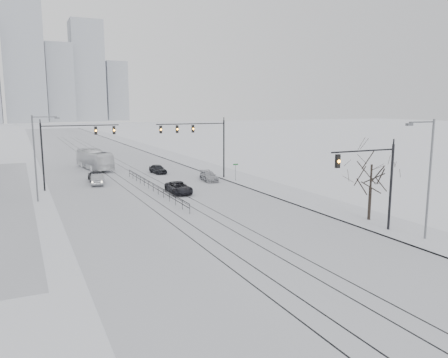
{
  "coord_description": "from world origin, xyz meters",
  "views": [
    {
      "loc": [
        -13.9,
        -18.94,
        9.91
      ],
      "look_at": [
        3.17,
        17.27,
        3.2
      ],
      "focal_mm": 35.0,
      "sensor_mm": 36.0,
      "label": 1
    }
  ],
  "objects_px": {
    "bare_tree": "(371,170)",
    "sedan_sb_inner": "(96,176)",
    "sedan_nb_front": "(179,188)",
    "box_truck": "(94,160)",
    "sedan_sb_outer": "(98,179)",
    "sedan_nb_right": "(209,176)",
    "traffic_mast_near": "(376,176)",
    "sedan_nb_far": "(158,169)"
  },
  "relations": [
    {
      "from": "sedan_nb_right",
      "to": "box_truck",
      "type": "bearing_deg",
      "value": 129.93
    },
    {
      "from": "sedan_nb_front",
      "to": "sedan_nb_right",
      "type": "height_order",
      "value": "sedan_nb_front"
    },
    {
      "from": "traffic_mast_near",
      "to": "sedan_sb_inner",
      "type": "bearing_deg",
      "value": 114.57
    },
    {
      "from": "sedan_nb_far",
      "to": "box_truck",
      "type": "xyz_separation_m",
      "value": [
        -7.79,
        8.47,
        0.87
      ]
    },
    {
      "from": "sedan_sb_outer",
      "to": "bare_tree",
      "type": "bearing_deg",
      "value": 134.12
    },
    {
      "from": "traffic_mast_near",
      "to": "sedan_sb_inner",
      "type": "distance_m",
      "value": 37.98
    },
    {
      "from": "sedan_sb_outer",
      "to": "sedan_nb_far",
      "type": "bearing_deg",
      "value": -137.87
    },
    {
      "from": "sedan_sb_inner",
      "to": "sedan_sb_outer",
      "type": "xyz_separation_m",
      "value": [
        -0.21,
        -2.96,
        -0.03
      ]
    },
    {
      "from": "sedan_sb_inner",
      "to": "sedan_nb_front",
      "type": "distance_m",
      "value": 14.65
    },
    {
      "from": "sedan_nb_right",
      "to": "bare_tree",
      "type": "bearing_deg",
      "value": -74.47
    },
    {
      "from": "sedan_nb_front",
      "to": "bare_tree",
      "type": "bearing_deg",
      "value": -58.29
    },
    {
      "from": "sedan_nb_right",
      "to": "box_truck",
      "type": "height_order",
      "value": "box_truck"
    },
    {
      "from": "traffic_mast_near",
      "to": "sedan_sb_outer",
      "type": "height_order",
      "value": "traffic_mast_near"
    },
    {
      "from": "sedan_sb_inner",
      "to": "sedan_sb_outer",
      "type": "bearing_deg",
      "value": 88.94
    },
    {
      "from": "sedan_sb_inner",
      "to": "box_truck",
      "type": "bearing_deg",
      "value": -95.41
    },
    {
      "from": "bare_tree",
      "to": "sedan_nb_right",
      "type": "relative_size",
      "value": 1.44
    },
    {
      "from": "traffic_mast_near",
      "to": "sedan_nb_front",
      "type": "bearing_deg",
      "value": 111.39
    },
    {
      "from": "traffic_mast_near",
      "to": "sedan_nb_right",
      "type": "height_order",
      "value": "traffic_mast_near"
    },
    {
      "from": "bare_tree",
      "to": "sedan_sb_inner",
      "type": "relative_size",
      "value": 1.41
    },
    {
      "from": "traffic_mast_near",
      "to": "sedan_nb_front",
      "type": "relative_size",
      "value": 1.45
    },
    {
      "from": "traffic_mast_near",
      "to": "sedan_nb_front",
      "type": "distance_m",
      "value": 23.55
    },
    {
      "from": "sedan_nb_far",
      "to": "sedan_nb_right",
      "type": "bearing_deg",
      "value": -71.36
    },
    {
      "from": "sedan_sb_outer",
      "to": "sedan_nb_right",
      "type": "distance_m",
      "value": 14.36
    },
    {
      "from": "sedan_nb_front",
      "to": "box_truck",
      "type": "distance_m",
      "value": 24.67
    },
    {
      "from": "traffic_mast_near",
      "to": "sedan_nb_far",
      "type": "distance_m",
      "value": 37.89
    },
    {
      "from": "sedan_sb_inner",
      "to": "box_truck",
      "type": "xyz_separation_m",
      "value": [
        1.66,
        11.27,
        0.8
      ]
    },
    {
      "from": "sedan_sb_inner",
      "to": "box_truck",
      "type": "relative_size",
      "value": 0.39
    },
    {
      "from": "sedan_nb_right",
      "to": "sedan_nb_front",
      "type": "bearing_deg",
      "value": -130.08
    },
    {
      "from": "sedan_sb_outer",
      "to": "traffic_mast_near",
      "type": "bearing_deg",
      "value": 128.16
    },
    {
      "from": "bare_tree",
      "to": "sedan_sb_outer",
      "type": "distance_m",
      "value": 34.01
    },
    {
      "from": "sedan_nb_front",
      "to": "sedan_nb_far",
      "type": "bearing_deg",
      "value": 83.35
    },
    {
      "from": "sedan_nb_right",
      "to": "sedan_nb_far",
      "type": "height_order",
      "value": "sedan_nb_far"
    },
    {
      "from": "sedan_sb_inner",
      "to": "sedan_nb_right",
      "type": "height_order",
      "value": "sedan_sb_inner"
    },
    {
      "from": "traffic_mast_near",
      "to": "sedan_nb_front",
      "type": "height_order",
      "value": "traffic_mast_near"
    },
    {
      "from": "sedan_nb_front",
      "to": "box_truck",
      "type": "bearing_deg",
      "value": 104.5
    },
    {
      "from": "bare_tree",
      "to": "sedan_sb_inner",
      "type": "bearing_deg",
      "value": 120.02
    },
    {
      "from": "sedan_nb_far",
      "to": "box_truck",
      "type": "relative_size",
      "value": 0.36
    },
    {
      "from": "bare_tree",
      "to": "box_truck",
      "type": "distance_m",
      "value": 45.8
    },
    {
      "from": "sedan_nb_front",
      "to": "sedan_sb_inner",
      "type": "bearing_deg",
      "value": 121.03
    },
    {
      "from": "sedan_nb_right",
      "to": "box_truck",
      "type": "relative_size",
      "value": 0.38
    },
    {
      "from": "sedan_sb_outer",
      "to": "sedan_nb_right",
      "type": "height_order",
      "value": "sedan_sb_outer"
    },
    {
      "from": "bare_tree",
      "to": "sedan_sb_inner",
      "type": "height_order",
      "value": "bare_tree"
    }
  ]
}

